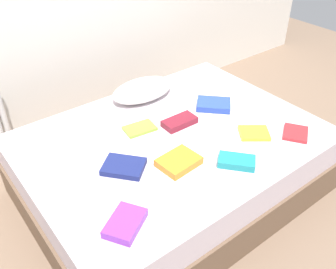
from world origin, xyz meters
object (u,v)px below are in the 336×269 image
Objects in this scene: pillow at (143,90)px; textbook_yellow at (254,133)px; textbook_purple at (125,223)px; bed at (172,164)px; textbook_lime at (140,128)px; textbook_navy at (124,167)px; textbook_maroon at (179,122)px; textbook_red at (295,133)px; textbook_teal at (237,161)px; textbook_blue at (214,105)px; textbook_white at (66,169)px; textbook_orange at (179,162)px.

textbook_yellow is (0.31, -0.88, -0.05)m from pillow.
pillow reaches higher than textbook_purple.
textbook_lime is at bearing 125.16° from bed.
textbook_navy is at bearing -129.67° from textbook_lime.
textbook_navy is at bearing -162.91° from textbook_maroon.
textbook_yellow is 0.78m from textbook_lime.
textbook_lime is at bearing 105.77° from textbook_red.
bed is at bearing 109.74° from textbook_red.
textbook_teal reaches higher than textbook_navy.
textbook_red reaches higher than bed.
pillow is 0.46m from textbook_lime.
textbook_maroon is 0.80m from textbook_red.
bed is 8.23× the size of textbook_navy.
textbook_blue reaches higher than textbook_navy.
textbook_navy is 1.06× the size of textbook_white.
textbook_maroon is (-0.33, 0.40, 0.01)m from textbook_yellow.
textbook_yellow is at bearing -53.68° from textbook_white.
textbook_lime is (0.54, 0.67, -0.01)m from textbook_purple.
textbook_teal is at bearing -90.87° from pillow.
textbook_orange is at bearing -148.90° from textbook_yellow.
bed is at bearing 3.19° from textbook_purple.
textbook_navy is at bearing -68.17° from textbook_white.
textbook_teal is at bearing -118.47° from textbook_yellow.
textbook_teal is (0.00, -0.55, -0.00)m from textbook_maroon.
textbook_blue is 0.63m from textbook_red.
textbook_purple reaches higher than textbook_lime.
pillow reaches higher than textbook_teal.
textbook_white is (-0.87, -0.45, -0.05)m from pillow.
bed is 10.56× the size of textbook_red.
textbook_yellow is 1.13m from textbook_purple.
textbook_maroon is at bearing 66.04° from textbook_navy.
textbook_maroon is 0.98× the size of textbook_blue.
pillow is 2.41× the size of textbook_lime.
textbook_yellow is 0.87× the size of textbook_purple.
bed is at bearing -179.11° from textbook_yellow.
textbook_blue is 1.09× the size of textbook_white.
textbook_purple is 1.05× the size of textbook_lime.
textbook_maroon is at bearing -92.00° from pillow.
pillow is 0.48m from textbook_maroon.
textbook_purple reaches higher than textbook_red.
pillow reaches higher than textbook_maroon.
textbook_lime is at bearing 155.78° from textbook_maroon.
textbook_yellow reaches higher than textbook_red.
textbook_lime reaches higher than bed.
textbook_blue is (0.63, 0.36, -0.00)m from textbook_orange.
textbook_lime is at bearing 92.54° from textbook_navy.
textbook_blue is (0.92, 0.19, 0.00)m from textbook_navy.
pillow is 0.87m from textbook_navy.
textbook_white reaches higher than textbook_lime.
textbook_lime is 0.72m from textbook_teal.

